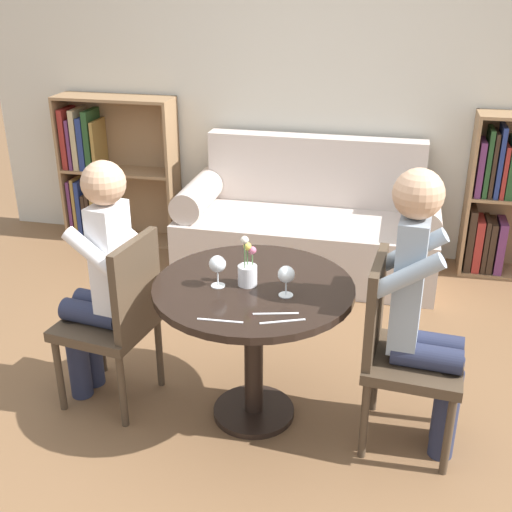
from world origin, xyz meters
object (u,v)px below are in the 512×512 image
(chair_right, at_px, (399,346))
(flower_vase, at_px, (248,270))
(couch, at_px, (308,229))
(person_left, at_px, (100,279))
(person_right, at_px, (423,309))
(bookshelf_left, at_px, (106,170))
(wine_glass_right, at_px, (286,275))
(chair_left, at_px, (118,315))
(wine_glass_left, at_px, (217,265))

(chair_right, height_order, flower_vase, flower_vase)
(couch, bearing_deg, person_left, -113.21)
(chair_right, xyz_separation_m, person_right, (0.08, -0.01, 0.20))
(person_left, bearing_deg, bookshelf_left, -147.25)
(bookshelf_left, relative_size, wine_glass_right, 8.20)
(bookshelf_left, bearing_deg, couch, -9.14)
(bookshelf_left, relative_size, flower_vase, 4.66)
(chair_left, relative_size, person_right, 0.69)
(person_left, bearing_deg, wine_glass_right, 94.56)
(bookshelf_left, bearing_deg, chair_left, -63.90)
(couch, bearing_deg, chair_right, -69.35)
(chair_left, xyz_separation_m, chair_right, (1.33, 0.01, 0.00))
(bookshelf_left, relative_size, chair_left, 1.27)
(couch, xyz_separation_m, person_right, (0.75, -1.77, 0.39))
(wine_glass_left, bearing_deg, person_right, 1.15)
(bookshelf_left, distance_m, wine_glass_right, 2.78)
(couch, bearing_deg, flower_vase, -90.85)
(person_right, bearing_deg, couch, 27.54)
(person_right, xyz_separation_m, flower_vase, (-0.77, 0.02, 0.09))
(chair_right, height_order, wine_glass_right, chair_right)
(person_right, distance_m, flower_vase, 0.78)
(couch, distance_m, person_left, 1.94)
(person_right, xyz_separation_m, wine_glass_left, (-0.90, -0.02, 0.12))
(person_left, relative_size, person_right, 0.96)
(flower_vase, bearing_deg, wine_glass_left, -161.70)
(chair_left, relative_size, wine_glass_right, 6.44)
(flower_vase, bearing_deg, chair_left, -177.79)
(person_right, bearing_deg, chair_left, 94.68)
(wine_glass_left, distance_m, flower_vase, 0.14)
(chair_left, xyz_separation_m, wine_glass_right, (0.82, -0.04, 0.32))
(chair_right, bearing_deg, bookshelf_left, 53.59)
(bookshelf_left, relative_size, person_left, 0.91)
(couch, height_order, bookshelf_left, bookshelf_left)
(person_right, bearing_deg, bookshelf_left, 54.43)
(chair_left, relative_size, chair_right, 1.00)
(couch, distance_m, wine_glass_right, 1.89)
(bookshelf_left, distance_m, chair_right, 3.09)
(chair_left, bearing_deg, person_right, 98.43)
(flower_vase, bearing_deg, wine_glass_right, -19.00)
(couch, height_order, person_left, person_left)
(couch, distance_m, wine_glass_left, 1.87)
(couch, height_order, flower_vase, flower_vase)
(person_left, height_order, flower_vase, person_left)
(chair_right, relative_size, flower_vase, 3.66)
(couch, distance_m, person_right, 1.96)
(bookshelf_left, bearing_deg, chair_right, -41.07)
(bookshelf_left, height_order, chair_right, bookshelf_left)
(chair_left, height_order, person_right, person_right)
(chair_right, bearing_deg, wine_glass_left, 96.74)
(chair_right, relative_size, wine_glass_right, 6.44)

